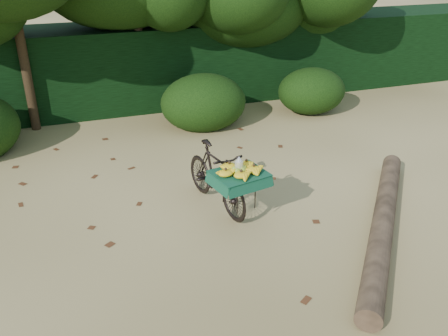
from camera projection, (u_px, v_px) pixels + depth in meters
name	position (u px, v px, depth m)	size (l,w,h in m)	color
ground	(193.00, 257.00, 5.80)	(80.00, 80.00, 0.00)	tan
vendor_bicycle	(217.00, 177.00, 6.70)	(0.88, 1.74, 0.95)	black
fallen_log	(383.00, 221.00, 6.27)	(0.28, 0.28, 3.93)	brown
hedge_backdrop	(114.00, 67.00, 10.75)	(26.00, 1.80, 1.80)	black
tree_row	(81.00, 24.00, 9.40)	(14.50, 2.00, 4.00)	black
bush_clumps	(156.00, 110.00, 9.40)	(8.80, 1.70, 0.90)	black
leaf_litter	(179.00, 229.00, 6.35)	(7.00, 7.30, 0.01)	#4D2914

